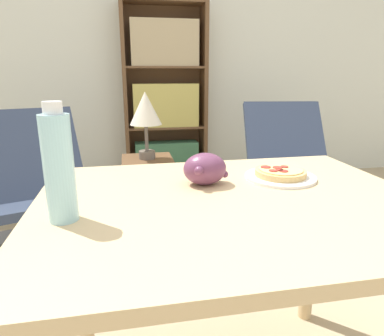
% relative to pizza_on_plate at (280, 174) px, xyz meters
% --- Properties ---
extents(wall_back, '(8.00, 0.05, 2.60)m').
position_rel_pizza_on_plate_xyz_m(wall_back, '(-0.17, 2.49, 0.52)').
color(wall_back, silver).
rests_on(wall_back, ground_plane).
extents(dining_table, '(1.10, 0.85, 0.76)m').
position_rel_pizza_on_plate_xyz_m(dining_table, '(-0.21, -0.15, -0.12)').
color(dining_table, '#D1B27F').
rests_on(dining_table, ground_plane).
extents(pizza_on_plate, '(0.24, 0.24, 0.04)m').
position_rel_pizza_on_plate_xyz_m(pizza_on_plate, '(0.00, 0.00, 0.00)').
color(pizza_on_plate, white).
rests_on(pizza_on_plate, dining_table).
extents(grape_bunch, '(0.14, 0.12, 0.10)m').
position_rel_pizza_on_plate_xyz_m(grape_bunch, '(-0.26, -0.01, 0.04)').
color(grape_bunch, '#6B3856').
rests_on(grape_bunch, dining_table).
extents(drink_bottle, '(0.07, 0.07, 0.28)m').
position_rel_pizza_on_plate_xyz_m(drink_bottle, '(-0.66, -0.22, 0.12)').
color(drink_bottle, '#A3DBEA').
rests_on(drink_bottle, dining_table).
extents(lounge_chair_near, '(0.80, 0.92, 0.88)m').
position_rel_pizza_on_plate_xyz_m(lounge_chair_near, '(-1.07, 1.08, -0.49)').
color(lounge_chair_near, black).
rests_on(lounge_chair_near, ground_plane).
extents(lounge_chair_far, '(0.71, 0.85, 0.88)m').
position_rel_pizza_on_plate_xyz_m(lounge_chair_far, '(0.70, 1.29, -0.49)').
color(lounge_chair_far, black).
rests_on(lounge_chair_far, ground_plane).
extents(bookshelf, '(0.80, 0.26, 1.74)m').
position_rel_pizza_on_plate_xyz_m(bookshelf, '(-0.12, 2.33, 0.05)').
color(bookshelf, brown).
rests_on(bookshelf, ground_plane).
extents(side_table, '(0.34, 0.34, 0.55)m').
position_rel_pizza_on_plate_xyz_m(side_table, '(-0.38, 1.23, -0.50)').
color(side_table, brown).
rests_on(side_table, ground_plane).
extents(table_lamp, '(0.21, 0.21, 0.44)m').
position_rel_pizza_on_plate_xyz_m(table_lamp, '(-0.38, 1.23, 0.09)').
color(table_lamp, '#665B51').
rests_on(table_lamp, side_table).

